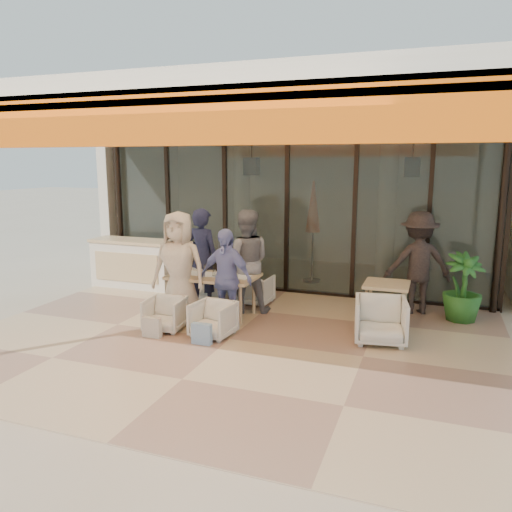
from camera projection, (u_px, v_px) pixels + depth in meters
The scene contains 21 objects.
ground at pixel (230, 341), 7.54m from camera, with size 70.00×70.00×0.00m, color #C6B293.
terrace_floor at pixel (230, 340), 7.54m from camera, with size 8.00×6.00×0.01m, color tan.
terrace_structure at pixel (219, 117), 6.69m from camera, with size 8.00×6.00×3.40m.
glass_storefront at pixel (287, 215), 10.01m from camera, with size 8.08×0.10×3.20m.
interior_block at pixel (315, 180), 12.03m from camera, with size 9.05×3.62×3.52m.
host_counter at pixel (134, 263), 10.62m from camera, with size 1.85×0.65×1.04m.
dining_table at pixel (214, 278), 8.60m from camera, with size 1.50×0.90×0.93m.
chair_far_left at pixel (215, 285), 9.68m from camera, with size 0.60×0.56×0.62m, color silver.
chair_far_right at pixel (255, 288), 9.40m from camera, with size 0.60×0.56×0.62m, color silver.
chair_near_left at pixel (165, 313), 7.93m from camera, with size 0.58×0.54×0.60m, color silver.
chair_near_right at pixel (213, 318), 7.65m from camera, with size 0.59×0.56×0.61m, color silver.
diner_navy at pixel (203, 258), 9.11m from camera, with size 0.67×0.44×1.84m, color #1A1C39.
diner_grey at pixel (246, 261), 8.83m from camera, with size 0.90×0.70×1.84m, color slate.
diner_cream at pixel (179, 267), 8.27m from camera, with size 0.91×0.59×1.87m, color beige.
diner_periwinkle at pixel (226, 279), 8.01m from camera, with size 0.95×0.40×1.63m, color #7D87D1.
tote_bag_cream at pixel (152, 328), 7.59m from camera, with size 0.30×0.10×0.34m, color silver.
tote_bag_blue at pixel (202, 335), 7.30m from camera, with size 0.30×0.10×0.34m, color #99BFD8.
side_table at pixel (387, 289), 8.03m from camera, with size 0.70×0.70×0.74m.
side_chair at pixel (381, 318), 7.38m from camera, with size 0.74×0.69×0.76m, color silver.
standing_woman at pixel (418, 263), 8.73m from camera, with size 1.18×0.68×1.82m, color black.
potted_palm at pixel (463, 288), 8.34m from camera, with size 0.66×0.66×1.17m, color #1E5919.
Camera 1 is at (2.82, -6.60, 2.68)m, focal length 35.00 mm.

